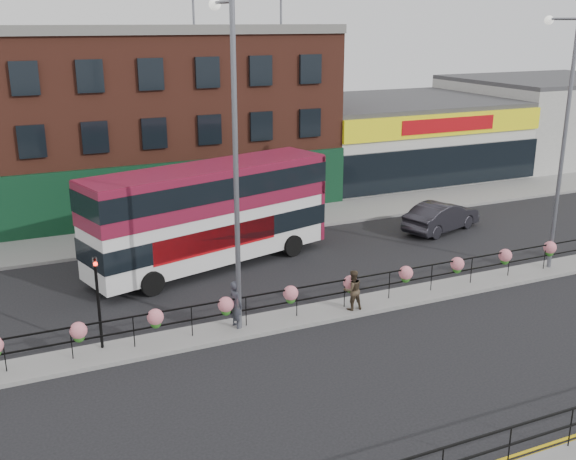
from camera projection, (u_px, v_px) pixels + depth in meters
name	position (u px, v px, depth m)	size (l,w,h in m)	color
ground	(321.00, 315.00, 25.37)	(120.00, 120.00, 0.00)	black
north_pavement	(218.00, 227.00, 35.78)	(60.00, 4.00, 0.15)	gray
median	(321.00, 313.00, 25.35)	(60.00, 1.60, 0.15)	gray
brick_building	(108.00, 118.00, 39.62)	(25.00, 12.21, 10.30)	brown
supermarket	(394.00, 136.00, 48.18)	(15.00, 12.25, 5.30)	silver
warehouse_east	(550.00, 117.00, 53.91)	(14.50, 12.00, 6.30)	#AEAFA9
median_railing	(321.00, 289.00, 25.06)	(30.04, 0.56, 1.23)	black
south_railing	(443.00, 459.00, 15.52)	(20.04, 0.05, 1.12)	black
double_decker_bus	(211.00, 205.00, 29.57)	(11.69, 5.61, 4.61)	silver
car	(442.00, 217.00, 35.27)	(4.98, 3.00, 1.55)	#25242B
pedestrian_a	(236.00, 304.00, 23.80)	(0.54, 0.71, 1.75)	#32343D
pedestrian_b	(353.00, 290.00, 25.29)	(0.79, 0.63, 1.56)	#423525
lamp_column_west	(232.00, 142.00, 22.24)	(0.40, 1.96, 11.17)	slate
lamp_column_east	(561.00, 124.00, 28.23)	(0.38, 1.87, 10.65)	slate
traffic_light_median	(97.00, 283.00, 21.83)	(0.15, 0.28, 3.65)	black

